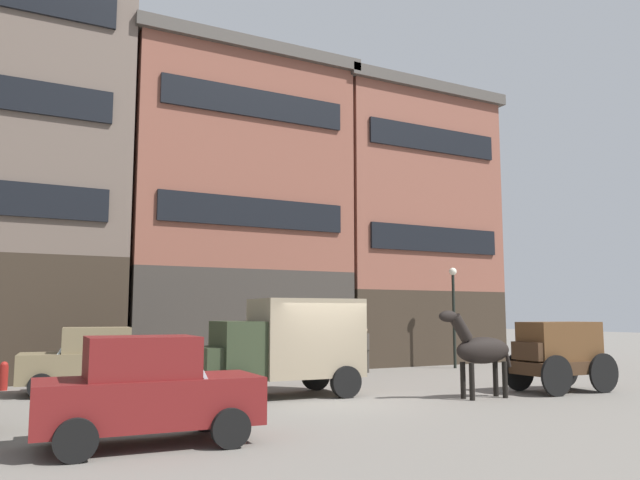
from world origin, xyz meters
name	(u,v)px	position (x,y,z in m)	size (l,w,h in m)	color
ground_plane	(329,400)	(0.00, 0.00, 0.00)	(120.00, 120.00, 0.00)	slate
building_center_left	(226,213)	(0.77, 10.45, 6.47)	(9.25, 6.98, 12.86)	#38332D
building_center_right	(393,227)	(9.32, 10.45, 6.39)	(8.54, 6.98, 12.71)	#33281E
cargo_wagon	(559,351)	(6.60, -1.66, 1.15)	(2.96, 1.62, 1.98)	#3D2819
draft_horse	(480,350)	(3.65, -1.66, 1.27)	(2.35, 0.67, 2.30)	black
delivery_truck_far	(286,343)	(-0.74, 1.10, 1.42)	(4.43, 2.30, 2.62)	#2D3823
sedan_dark	(147,390)	(-5.47, -3.47, 0.91)	(3.79, 2.04, 1.83)	maroon
sedan_light	(91,360)	(-5.27, 4.35, 0.91)	(3.86, 2.21, 1.83)	#7A6B4C
pedestrian_officer	(365,346)	(4.79, 5.90, 0.98)	(0.42, 0.42, 1.79)	#38332D
streetlamp_curbside	(454,303)	(9.13, 5.87, 2.67)	(0.32, 0.32, 4.12)	black
fire_hydrant_curbside	(4,375)	(-7.41, 6.22, 0.43)	(0.24, 0.24, 0.83)	maroon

